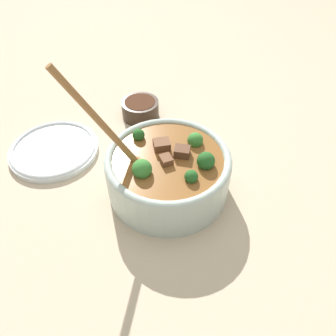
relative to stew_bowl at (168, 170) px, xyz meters
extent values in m
plane|color=#C6B293|center=(0.00, 0.00, -0.05)|extent=(4.00, 4.00, 0.00)
cylinder|color=#B2C6BC|center=(0.00, 0.00, -0.01)|extent=(0.24, 0.24, 0.09)
torus|color=#B2C6BC|center=(0.00, 0.00, 0.03)|extent=(0.24, 0.24, 0.02)
cylinder|color=brown|center=(0.00, 0.00, 0.00)|extent=(0.22, 0.22, 0.06)
sphere|color=#387F33|center=(0.06, -0.04, 0.04)|extent=(0.03, 0.03, 0.03)
cylinder|color=#6B9956|center=(0.06, -0.04, 0.02)|extent=(0.01, 0.01, 0.01)
sphere|color=#387F33|center=(-0.05, 0.03, 0.04)|extent=(0.04, 0.04, 0.04)
cylinder|color=#6B9956|center=(-0.05, 0.03, 0.02)|extent=(0.01, 0.01, 0.02)
sphere|color=#235B23|center=(-0.04, -0.05, 0.04)|extent=(0.02, 0.02, 0.02)
cylinder|color=#6B9956|center=(-0.04, -0.05, 0.02)|extent=(0.01, 0.01, 0.01)
sphere|color=#235B23|center=(0.00, -0.07, 0.04)|extent=(0.03, 0.03, 0.03)
cylinder|color=#6B9956|center=(0.00, -0.07, 0.02)|extent=(0.01, 0.01, 0.02)
sphere|color=#235B23|center=(0.04, 0.07, 0.04)|extent=(0.02, 0.02, 0.02)
cylinder|color=#6B9956|center=(0.04, 0.07, 0.02)|extent=(0.01, 0.01, 0.01)
cube|color=brown|center=(-0.01, 0.00, 0.04)|extent=(0.03, 0.03, 0.02)
cube|color=brown|center=(0.01, -0.02, 0.04)|extent=(0.03, 0.03, 0.02)
cube|color=brown|center=(0.02, 0.02, 0.04)|extent=(0.04, 0.04, 0.02)
ellipsoid|color=olive|center=(-0.02, 0.06, 0.03)|extent=(0.04, 0.03, 0.01)
cylinder|color=olive|center=(-0.04, 0.11, 0.13)|extent=(0.06, 0.12, 0.21)
cylinder|color=black|center=(0.22, 0.14, -0.03)|extent=(0.09, 0.09, 0.04)
cylinder|color=#472819|center=(0.22, 0.14, -0.02)|extent=(0.08, 0.08, 0.02)
cylinder|color=white|center=(0.04, 0.28, -0.05)|extent=(0.20, 0.20, 0.01)
torus|color=white|center=(0.04, 0.28, -0.04)|extent=(0.19, 0.19, 0.01)
camera|label=1|loc=(-0.43, -0.12, 0.46)|focal=35.00mm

